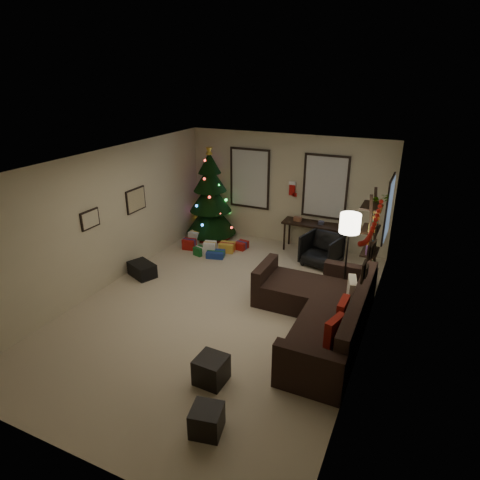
% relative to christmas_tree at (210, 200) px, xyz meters
% --- Properties ---
extents(floor, '(7.00, 7.00, 0.00)m').
position_rel_christmas_tree_xyz_m(floor, '(1.86, -3.06, -0.99)').
color(floor, '#BCAB8E').
rests_on(floor, ground).
extents(ceiling, '(7.00, 7.00, 0.00)m').
position_rel_christmas_tree_xyz_m(ceiling, '(1.86, -3.06, 1.71)').
color(ceiling, white).
rests_on(ceiling, floor).
extents(wall_back, '(5.00, 0.00, 5.00)m').
position_rel_christmas_tree_xyz_m(wall_back, '(1.86, 0.44, 0.36)').
color(wall_back, '#C1B593').
rests_on(wall_back, floor).
extents(wall_front, '(5.00, 0.00, 5.00)m').
position_rel_christmas_tree_xyz_m(wall_front, '(1.86, -6.56, 0.36)').
color(wall_front, '#C1B593').
rests_on(wall_front, floor).
extents(wall_left, '(0.00, 7.00, 7.00)m').
position_rel_christmas_tree_xyz_m(wall_left, '(-0.64, -3.06, 0.36)').
color(wall_left, '#C1B593').
rests_on(wall_left, floor).
extents(wall_right, '(0.00, 7.00, 7.00)m').
position_rel_christmas_tree_xyz_m(wall_right, '(4.36, -3.06, 0.36)').
color(wall_right, '#C1B593').
rests_on(wall_right, floor).
extents(window_back_left, '(1.05, 0.06, 1.50)m').
position_rel_christmas_tree_xyz_m(window_back_left, '(0.91, 0.41, 0.56)').
color(window_back_left, '#728CB2').
rests_on(window_back_left, wall_back).
extents(window_back_right, '(1.05, 0.06, 1.50)m').
position_rel_christmas_tree_xyz_m(window_back_right, '(2.81, 0.41, 0.56)').
color(window_back_right, '#728CB2').
rests_on(window_back_right, wall_back).
extents(window_right_wall, '(0.06, 0.90, 1.30)m').
position_rel_christmas_tree_xyz_m(window_right_wall, '(4.33, -0.51, 0.51)').
color(window_right_wall, '#728CB2').
rests_on(window_right_wall, wall_right).
extents(christmas_tree, '(1.29, 1.29, 2.40)m').
position_rel_christmas_tree_xyz_m(christmas_tree, '(0.00, 0.00, 0.00)').
color(christmas_tree, black).
rests_on(christmas_tree, floor).
extents(presents, '(1.50, 1.01, 0.30)m').
position_rel_christmas_tree_xyz_m(presents, '(0.45, -0.83, -0.88)').
color(presents, maroon).
rests_on(presents, floor).
extents(sofa, '(2.05, 2.96, 0.91)m').
position_rel_christmas_tree_xyz_m(sofa, '(3.68, -2.92, -0.70)').
color(sofa, black).
rests_on(sofa, floor).
extents(pillow_red_a, '(0.22, 0.43, 0.41)m').
position_rel_christmas_tree_xyz_m(pillow_red_a, '(4.07, -3.84, -0.35)').
color(pillow_red_a, maroon).
rests_on(pillow_red_a, sofa).
extents(pillow_red_b, '(0.12, 0.42, 0.42)m').
position_rel_christmas_tree_xyz_m(pillow_red_b, '(4.07, -3.30, -0.35)').
color(pillow_red_b, maroon).
rests_on(pillow_red_b, sofa).
extents(pillow_cream, '(0.23, 0.45, 0.43)m').
position_rel_christmas_tree_xyz_m(pillow_cream, '(4.07, -2.57, -0.36)').
color(pillow_cream, beige).
rests_on(pillow_cream, sofa).
extents(ottoman_near, '(0.42, 0.42, 0.39)m').
position_rel_christmas_tree_xyz_m(ottoman_near, '(2.61, -4.83, -0.80)').
color(ottoman_near, black).
rests_on(ottoman_near, floor).
extents(ottoman_far, '(0.43, 0.43, 0.35)m').
position_rel_christmas_tree_xyz_m(ottoman_far, '(2.98, -5.63, -0.82)').
color(ottoman_far, black).
rests_on(ottoman_far, floor).
extents(desk, '(1.33, 0.47, 0.72)m').
position_rel_christmas_tree_xyz_m(desk, '(2.60, 0.16, -0.36)').
color(desk, black).
rests_on(desk, floor).
extents(desk_chair, '(0.84, 0.81, 0.72)m').
position_rel_christmas_tree_xyz_m(desk_chair, '(3.04, -0.49, -0.63)').
color(desk_chair, black).
rests_on(desk_chair, floor).
extents(bookshelf, '(0.30, 0.59, 2.04)m').
position_rel_christmas_tree_xyz_m(bookshelf, '(4.16, -1.30, -0.01)').
color(bookshelf, black).
rests_on(bookshelf, floor).
extents(potted_plant, '(0.61, 0.60, 0.51)m').
position_rel_christmas_tree_xyz_m(potted_plant, '(4.16, -1.08, 0.83)').
color(potted_plant, '#4C4C4C').
rests_on(potted_plant, bookshelf).
extents(floor_lamp, '(0.37, 0.37, 1.73)m').
position_rel_christmas_tree_xyz_m(floor_lamp, '(3.81, -1.84, 0.45)').
color(floor_lamp, black).
rests_on(floor_lamp, floor).
extents(art_map, '(0.04, 0.60, 0.50)m').
position_rel_christmas_tree_xyz_m(art_map, '(-0.62, -2.14, 0.51)').
color(art_map, black).
rests_on(art_map, wall_left).
extents(art_abstract, '(0.04, 0.45, 0.35)m').
position_rel_christmas_tree_xyz_m(art_abstract, '(-0.62, -3.49, 0.51)').
color(art_abstract, black).
rests_on(art_abstract, wall_left).
extents(gallery, '(0.03, 1.25, 0.54)m').
position_rel_christmas_tree_xyz_m(gallery, '(4.34, -3.14, 0.58)').
color(gallery, black).
rests_on(gallery, wall_right).
extents(garland, '(0.08, 1.90, 0.30)m').
position_rel_christmas_tree_xyz_m(garland, '(4.31, -3.13, 1.02)').
color(garland, '#A5140C').
rests_on(garland, wall_right).
extents(stocking_left, '(0.20, 0.05, 0.36)m').
position_rel_christmas_tree_xyz_m(stocking_left, '(1.72, 0.53, 0.49)').
color(stocking_left, '#990F0C').
rests_on(stocking_left, wall_back).
extents(stocking_right, '(0.20, 0.05, 0.36)m').
position_rel_christmas_tree_xyz_m(stocking_right, '(2.05, 0.33, 0.45)').
color(stocking_right, '#990F0C').
rests_on(stocking_right, wall_back).
extents(storage_bin, '(0.69, 0.59, 0.29)m').
position_rel_christmas_tree_xyz_m(storage_bin, '(-0.25, -2.61, -0.85)').
color(storage_bin, black).
rests_on(storage_bin, floor).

